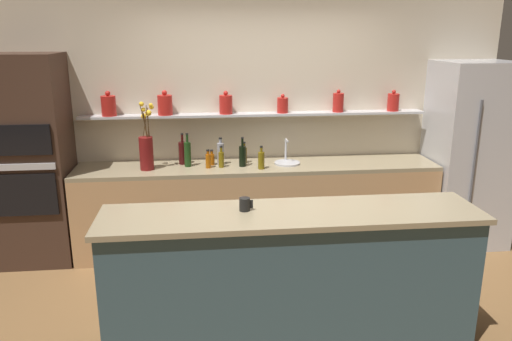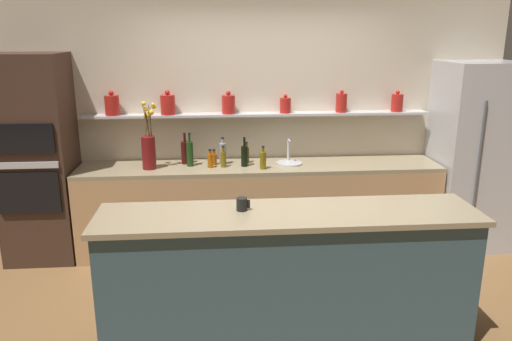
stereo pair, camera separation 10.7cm
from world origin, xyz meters
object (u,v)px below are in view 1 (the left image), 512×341
object	(u,v)px
refrigerator	(469,155)
bottle_oil_0	(261,160)
bottle_sauce_2	(208,160)
bottle_sauce_6	(212,159)
bottle_wine_4	(188,154)
coffee_mug	(245,204)
oven_tower	(33,161)
bottle_oil_3	(221,159)
flower_vase	(146,149)
sink_fixture	(287,161)
bottle_spirit_1	(221,153)
bottle_wine_8	(242,156)
bottle_oil_7	(244,155)
bottle_wine_5	(183,153)

from	to	relation	value
refrigerator	bottle_oil_0	size ratio (longest dim) A/B	8.35
bottle_oil_0	bottle_sauce_2	world-z (taller)	bottle_oil_0
bottle_sauce_6	bottle_wine_4	bearing A→B (deg)	-172.47
bottle_sauce_2	coffee_mug	xyz separation A→B (m)	(0.23, -1.54, 0.07)
bottle_sauce_2	bottle_sauce_6	distance (m)	0.12
oven_tower	bottle_sauce_2	distance (m)	1.70
bottle_oil_0	coffee_mug	distance (m)	1.48
bottle_sauce_2	bottle_oil_3	bearing A→B (deg)	4.93
flower_vase	sink_fixture	size ratio (longest dim) A/B	2.59
flower_vase	bottle_oil_0	distance (m)	1.14
flower_vase	bottle_oil_3	xyz separation A→B (m)	(0.73, 0.00, -0.12)
bottle_spirit_1	bottle_wine_8	xyz separation A→B (m)	(0.22, -0.10, -0.01)
bottle_spirit_1	bottle_oil_3	bearing A→B (deg)	-89.28
sink_fixture	bottle_wine_8	size ratio (longest dim) A/B	0.87
coffee_mug	flower_vase	bearing A→B (deg)	118.32
sink_fixture	bottle_spirit_1	distance (m)	0.69
bottle_oil_3	oven_tower	bearing A→B (deg)	178.41
refrigerator	bottle_wine_4	size ratio (longest dim) A/B	5.70
refrigerator	sink_fixture	xyz separation A→B (m)	(-1.95, 0.05, -0.03)
bottle_oil_0	bottle_sauce_6	world-z (taller)	bottle_oil_0
oven_tower	bottle_wine_4	xyz separation A→B (m)	(1.50, 0.02, 0.03)
sink_fixture	bottle_sauce_2	size ratio (longest dim) A/B	1.40
bottle_sauce_6	bottle_oil_7	xyz separation A→B (m)	(0.34, 0.04, 0.02)
oven_tower	bottle_oil_3	world-z (taller)	oven_tower
oven_tower	bottle_sauce_6	size ratio (longest dim) A/B	12.79
coffee_mug	bottle_spirit_1	bearing A→B (deg)	93.54
sink_fixture	bottle_wine_8	world-z (taller)	bottle_wine_8
refrigerator	bottle_oil_7	world-z (taller)	refrigerator
sink_fixture	bottle_spirit_1	bearing A→B (deg)	175.98
bottle_oil_3	bottle_oil_7	xyz separation A→B (m)	(0.24, 0.15, 0.00)
oven_tower	bottle_sauce_2	xyz separation A→B (m)	(1.70, -0.06, -0.03)
bottle_sauce_2	coffee_mug	bearing A→B (deg)	-81.40
bottle_oil_3	bottle_oil_7	size ratio (longest dim) A/B	0.98
refrigerator	bottle_wine_8	size ratio (longest dim) A/B	6.48
bottle_wine_4	bottle_sauce_6	distance (m)	0.25
bottle_oil_3	coffee_mug	distance (m)	1.56
sink_fixture	bottle_sauce_6	world-z (taller)	sink_fixture
bottle_oil_7	flower_vase	bearing A→B (deg)	-171.31
bottle_wine_5	bottle_oil_7	xyz separation A→B (m)	(0.63, -0.03, -0.03)
refrigerator	bottle_spirit_1	bearing A→B (deg)	177.88
bottle_wine_4	bottle_oil_3	bearing A→B (deg)	-11.99
bottle_oil_3	bottle_wine_8	world-z (taller)	bottle_wine_8
bottle_wine_5	coffee_mug	bearing A→B (deg)	-74.17
coffee_mug	bottle_oil_0	bearing A→B (deg)	78.59
sink_fixture	coffee_mug	bearing A→B (deg)	-109.80
oven_tower	bottle_sauce_2	bearing A→B (deg)	-2.10
bottle_wine_4	bottle_sauce_6	size ratio (longest dim) A/B	2.14
sink_fixture	bottle_wine_4	distance (m)	1.02
bottle_oil_0	refrigerator	bearing A→B (deg)	3.05
oven_tower	sink_fixture	bearing A→B (deg)	0.29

